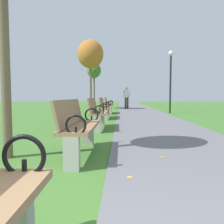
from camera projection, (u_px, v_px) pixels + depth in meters
name	position (u px, v px, depth m)	size (l,w,h in m)	color
paved_walkway	(135.00, 108.00, 18.47)	(2.66, 44.00, 0.02)	slate
park_bench_2	(78.00, 125.00, 3.53)	(0.47, 1.60, 0.90)	#93704C
park_bench_3	(98.00, 112.00, 6.43)	(0.49, 1.61, 0.90)	#93704C
park_bench_4	(105.00, 107.00, 9.46)	(0.47, 1.60, 0.90)	#93704C
park_bench_5	(109.00, 105.00, 12.19)	(0.51, 1.61, 0.90)	#93704C
tree_2	(90.00, 54.00, 15.50)	(1.82, 1.82, 4.91)	brown
tree_3	(94.00, 71.00, 17.64)	(1.12, 1.12, 3.63)	brown
pedestrian_walking	(127.00, 97.00, 16.73)	(0.53, 0.27, 1.62)	#3D3328
lamp_post	(171.00, 72.00, 12.37)	(0.28, 0.28, 3.48)	black
scattered_leaves	(91.00, 121.00, 8.36)	(3.55, 14.12, 0.02)	#BC842D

